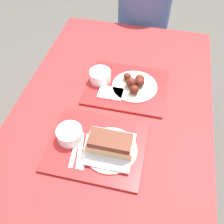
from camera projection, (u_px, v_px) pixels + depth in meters
ground_plane at (112, 179)px, 1.75m from camera, size 12.00×12.00×0.00m
picnic_table at (112, 123)px, 1.25m from camera, size 0.93×1.51×0.75m
picnic_bench_far at (138, 53)px, 2.07m from camera, size 0.88×0.28×0.44m
tray_near at (97, 146)px, 1.04m from camera, size 0.40×0.33×0.01m
tray_far at (126, 87)px, 1.27m from camera, size 0.40×0.33×0.01m
bowl_coleslaw_near at (70, 134)px, 1.04m from camera, size 0.11×0.11×0.06m
brisket_sandwich_plate at (110, 146)px, 1.00m from camera, size 0.22×0.22×0.09m
plastic_fork_near at (80, 150)px, 1.02m from camera, size 0.05×0.17×0.00m
plastic_knife_near at (85, 151)px, 1.02m from camera, size 0.03×0.17×0.00m
plastic_spoon_near at (75, 149)px, 1.02m from camera, size 0.03×0.17×0.00m
condiment_packet at (95, 129)px, 1.09m from camera, size 0.04×0.03×0.01m
bowl_coleslaw_far at (100, 75)px, 1.27m from camera, size 0.11×0.11×0.06m
wings_plate_far at (135, 84)px, 1.24m from camera, size 0.23×0.23×0.06m
napkin_far at (111, 93)px, 1.23m from camera, size 0.12×0.08×0.01m
person_seated_across at (144, 12)px, 1.79m from camera, size 0.37×0.37×0.71m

